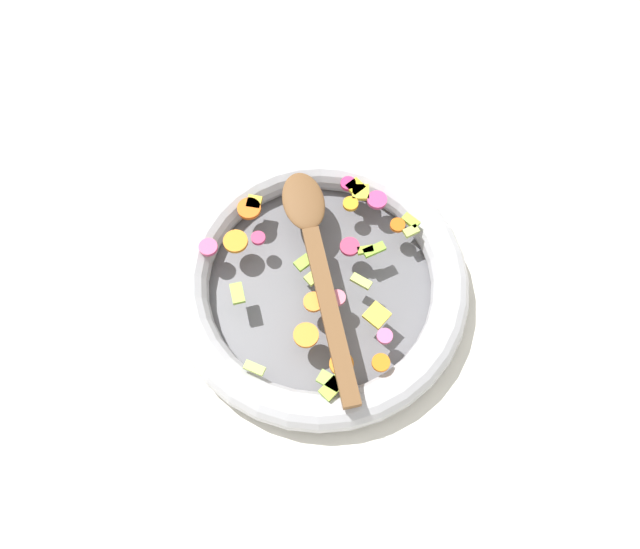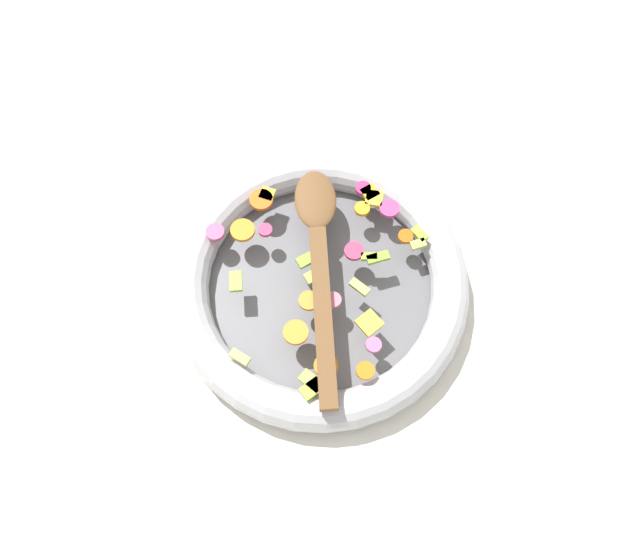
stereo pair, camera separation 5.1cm
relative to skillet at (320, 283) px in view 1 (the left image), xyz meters
The scene contains 4 objects.
ground_plane 0.02m from the skillet, ahead, with size 4.00×4.00×0.00m, color silver.
skillet is the anchor object (origin of this frame).
chopped_vegetables 0.03m from the skillet, behind, with size 0.31×0.28×0.01m.
wooden_spoon 0.05m from the skillet, 156.05° to the right, with size 0.31×0.17×0.01m.
Camera 1 is at (0.32, 0.07, 0.78)m, focal length 35.00 mm.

